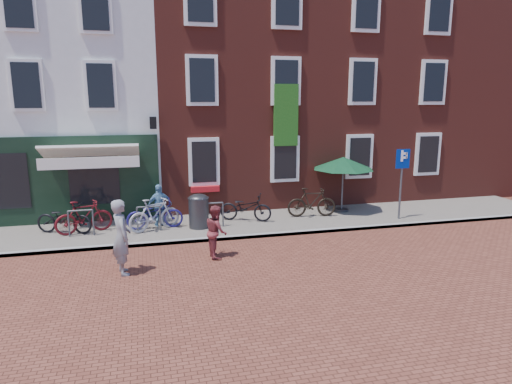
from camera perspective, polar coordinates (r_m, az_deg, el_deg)
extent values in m
plane|color=brown|center=(13.65, -6.80, -6.32)|extent=(80.00, 80.00, 0.00)
cube|color=slate|center=(15.20, -3.79, -4.17)|extent=(24.00, 3.00, 0.10)
cube|color=silver|center=(20.18, -24.39, 11.57)|extent=(8.00, 8.00, 9.00)
cube|color=maroon|center=(20.21, -4.01, 13.99)|extent=(6.00, 8.00, 10.00)
cube|color=maroon|center=(22.08, 11.96, 13.59)|extent=(6.00, 8.00, 10.00)
cube|color=maroon|center=(25.57, 25.39, 11.33)|extent=(7.00, 8.00, 9.00)
cylinder|color=#353538|center=(14.72, -7.22, -2.64)|extent=(0.64, 0.64, 0.96)
ellipsoid|color=#353538|center=(14.59, -7.28, -0.53)|extent=(0.64, 0.64, 0.29)
cylinder|color=#4C4C4F|center=(16.28, 17.76, 0.70)|extent=(0.07, 0.07, 2.30)
cube|color=navy|center=(16.11, 18.01, 4.00)|extent=(0.50, 0.04, 0.65)
cylinder|color=#4C4C4F|center=(17.12, 10.71, -2.21)|extent=(0.50, 0.50, 0.08)
cylinder|color=#4C4C4F|center=(16.93, 10.83, 0.77)|extent=(0.06, 0.06, 1.89)
cone|color=#114123|center=(16.78, 10.96, 3.94)|extent=(2.25, 2.25, 0.45)
imported|color=gray|center=(11.45, -16.58, -5.46)|extent=(0.60, 0.77, 1.86)
imported|color=maroon|center=(12.24, -5.05, -4.95)|extent=(0.57, 0.72, 1.43)
imported|color=#6495BA|center=(15.05, -12.04, -1.65)|extent=(0.87, 0.52, 1.39)
imported|color=black|center=(15.20, -23.01, -3.10)|extent=(1.88, 1.21, 0.93)
imported|color=maroon|center=(14.97, -20.86, -2.94)|extent=(1.79, 0.99, 1.04)
imported|color=navy|center=(14.86, -12.62, -2.75)|extent=(1.78, 0.64, 0.93)
imported|color=#B3B3B5|center=(14.63, -12.66, -2.77)|extent=(1.77, 1.15, 1.04)
imported|color=black|center=(15.39, -1.32, -1.95)|extent=(1.88, 1.30, 0.93)
imported|color=black|center=(16.02, 7.04, -1.30)|extent=(1.78, 0.75, 1.04)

